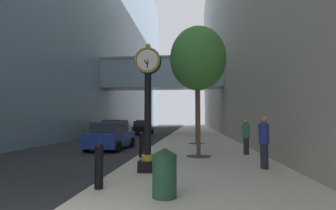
% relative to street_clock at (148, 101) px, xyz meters
% --- Properties ---
extents(ground_plane, '(110.00, 110.00, 0.00)m').
position_rel_street_clock_xyz_m(ground_plane, '(-1.10, 21.96, -2.39)').
color(ground_plane, '#262628').
rests_on(ground_plane, ground).
extents(sidewalk_right, '(5.81, 80.00, 0.14)m').
position_rel_street_clock_xyz_m(sidewalk_right, '(1.80, 24.96, -2.32)').
color(sidewalk_right, '#BCB29E').
rests_on(sidewalk_right, ground).
extents(building_block_left, '(22.69, 80.00, 32.67)m').
position_rel_street_clock_xyz_m(building_block_left, '(-13.11, 24.93, 13.88)').
color(building_block_left, '#758EA8').
rests_on(building_block_left, ground).
extents(building_block_right, '(9.00, 80.00, 31.87)m').
position_rel_street_clock_xyz_m(building_block_right, '(9.20, 24.96, 13.54)').
color(building_block_right, '#A89E89').
rests_on(building_block_right, ground).
extents(street_clock, '(0.84, 0.55, 4.12)m').
position_rel_street_clock_xyz_m(street_clock, '(0.00, 0.00, 0.00)').
color(street_clock, black).
rests_on(street_clock, sidewalk_right).
extents(bollard_nearest, '(0.22, 0.22, 1.10)m').
position_rel_street_clock_xyz_m(bollard_nearest, '(-0.80, -2.10, -1.68)').
color(bollard_nearest, black).
rests_on(bollard_nearest, sidewalk_right).
extents(bollard_third, '(0.22, 0.22, 1.10)m').
position_rel_street_clock_xyz_m(bollard_third, '(-0.80, 2.91, -1.68)').
color(bollard_third, black).
rests_on(bollard_third, sidewalk_right).
extents(street_tree_near, '(2.54, 2.54, 5.88)m').
position_rel_street_clock_xyz_m(street_tree_near, '(1.68, 3.46, 2.15)').
color(street_tree_near, '#333335').
rests_on(street_tree_near, sidewalk_right).
extents(street_tree_mid_near, '(2.48, 2.48, 6.76)m').
position_rel_street_clock_xyz_m(street_tree_mid_near, '(1.68, 9.60, 3.05)').
color(street_tree_mid_near, '#333335').
rests_on(street_tree_mid_near, sidewalk_right).
extents(trash_bin, '(0.53, 0.53, 1.05)m').
position_rel_street_clock_xyz_m(trash_bin, '(0.84, -2.61, -1.72)').
color(trash_bin, '#234C33').
rests_on(trash_bin, sidewalk_right).
extents(pedestrian_walking, '(0.38, 0.38, 1.77)m').
position_rel_street_clock_xyz_m(pedestrian_walking, '(3.82, 0.84, -1.31)').
color(pedestrian_walking, '#23232D').
rests_on(pedestrian_walking, sidewalk_right).
extents(pedestrian_by_clock, '(0.48, 0.48, 1.66)m').
position_rel_street_clock_xyz_m(pedestrian_by_clock, '(3.93, 4.33, -1.38)').
color(pedestrian_by_clock, '#23232D').
rests_on(pedestrian_by_clock, sidewalk_right).
extents(car_black_near, '(2.02, 4.53, 1.59)m').
position_rel_street_clock_xyz_m(car_black_near, '(-4.54, 21.87, -1.62)').
color(car_black_near, black).
rests_on(car_black_near, ground).
extents(car_white_mid, '(2.12, 4.49, 1.74)m').
position_rel_street_clock_xyz_m(car_white_mid, '(-5.57, 14.63, -1.55)').
color(car_white_mid, silver).
rests_on(car_white_mid, ground).
extents(car_red_far, '(2.15, 4.35, 1.70)m').
position_rel_street_clock_xyz_m(car_red_far, '(-6.28, 30.88, -1.57)').
color(car_red_far, '#AD191E').
rests_on(car_red_far, ground).
extents(car_blue_trailing, '(2.16, 4.12, 1.62)m').
position_rel_street_clock_xyz_m(car_blue_trailing, '(-3.46, 6.85, -1.60)').
color(car_blue_trailing, navy).
rests_on(car_blue_trailing, ground).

